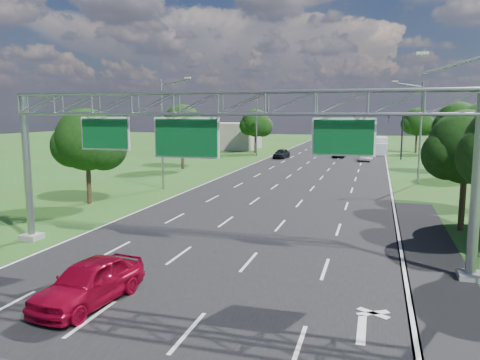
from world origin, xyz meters
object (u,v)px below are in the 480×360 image
at_px(red_coupe, 89,282).
at_px(box_truck, 380,146).
at_px(traffic_signal, 378,125).
at_px(sign_gantry, 222,116).

xyz_separation_m(red_coupe, box_truck, (10.63, 69.54, 0.51)).
height_order(traffic_signal, box_truck, traffic_signal).
height_order(sign_gantry, traffic_signal, sign_gantry).
bearing_deg(sign_gantry, red_coupe, -113.44).
relative_size(traffic_signal, box_truck, 1.63).
relative_size(sign_gantry, traffic_signal, 1.92).
height_order(red_coupe, box_truck, box_truck).
xyz_separation_m(traffic_signal, red_coupe, (-10.11, -59.83, -4.33)).
xyz_separation_m(sign_gantry, red_coupe, (-2.96, -6.83, -6.05)).
height_order(sign_gantry, box_truck, sign_gantry).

